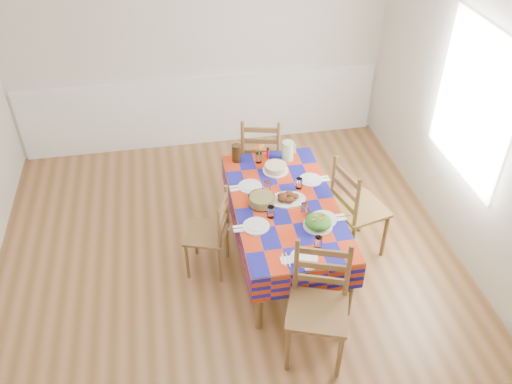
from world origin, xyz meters
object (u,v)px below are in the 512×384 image
(meat_platter, at_px, (287,198))
(tea_pitcher, at_px, (237,153))
(chair_right, at_px, (356,209))
(chair_far, at_px, (261,155))
(chair_left, at_px, (211,234))
(chair_near, at_px, (318,306))
(dining_table, at_px, (285,209))
(green_pitcher, at_px, (288,151))

(meat_platter, height_order, tea_pitcher, tea_pitcher)
(chair_right, bearing_deg, tea_pitcher, 38.54)
(chair_far, xyz_separation_m, chair_right, (0.70, -1.11, 0.03))
(chair_far, height_order, chair_left, chair_far)
(tea_pitcher, height_order, chair_near, chair_near)
(chair_near, relative_size, chair_far, 1.06)
(meat_platter, bearing_deg, tea_pitcher, 116.26)
(meat_platter, relative_size, chair_left, 0.39)
(dining_table, relative_size, green_pitcher, 8.63)
(chair_far, xyz_separation_m, chair_left, (-0.69, -1.11, -0.06))
(tea_pitcher, relative_size, chair_near, 0.18)
(meat_platter, height_order, chair_left, chair_left)
(dining_table, bearing_deg, chair_far, 90.57)
(chair_near, relative_size, chair_right, 1.00)
(meat_platter, bearing_deg, chair_left, -176.15)
(green_pitcher, distance_m, tea_pitcher, 0.52)
(green_pitcher, relative_size, chair_left, 0.23)
(meat_platter, distance_m, green_pitcher, 0.68)
(dining_table, xyz_separation_m, chair_right, (0.69, -0.01, -0.09))
(chair_right, bearing_deg, meat_platter, 71.63)
(dining_table, relative_size, meat_platter, 5.12)
(tea_pitcher, xyz_separation_m, chair_near, (0.35, -1.86, -0.26))
(chair_near, bearing_deg, chair_right, 78.08)
(green_pitcher, xyz_separation_m, chair_near, (-0.17, -1.80, -0.27))
(dining_table, relative_size, chair_far, 1.77)
(meat_platter, relative_size, green_pitcher, 1.69)
(chair_near, bearing_deg, meat_platter, 109.26)
(dining_table, xyz_separation_m, chair_left, (-0.70, -0.01, -0.18))
(green_pitcher, height_order, chair_near, chair_near)
(chair_near, height_order, chair_right, same)
(dining_table, relative_size, chair_near, 1.67)
(chair_near, bearing_deg, green_pitcher, 104.61)
(chair_right, bearing_deg, chair_far, 18.06)
(tea_pitcher, height_order, chair_right, chair_right)
(dining_table, xyz_separation_m, meat_platter, (0.03, 0.04, 0.10))
(chair_left, bearing_deg, tea_pitcher, 173.61)
(tea_pitcher, height_order, chair_far, chair_far)
(chair_far, relative_size, chair_right, 0.94)
(chair_left, bearing_deg, meat_platter, 113.01)
(chair_left, bearing_deg, chair_far, 167.38)
(green_pitcher, distance_m, chair_right, 0.91)
(green_pitcher, xyz_separation_m, tea_pitcher, (-0.51, 0.07, -0.01))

